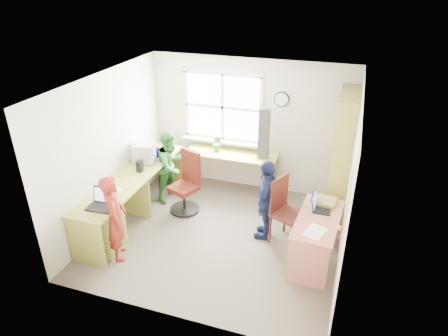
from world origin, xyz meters
name	(u,v)px	position (x,y,z in m)	size (l,w,h in m)	color
room	(221,162)	(0.01, 0.10, 1.22)	(3.64, 3.44, 2.44)	#4E473D
l_desk	(133,205)	(-1.31, -0.28, 0.46)	(2.38, 2.95, 0.75)	#989D3F
right_desk	(317,230)	(1.47, -0.11, 0.50)	(0.63, 1.23, 0.69)	#C16F60
bookshelf	(341,160)	(1.65, 1.19, 1.00)	(0.30, 1.02, 2.10)	#989D3F
swivel_chair	(187,186)	(-0.75, 0.54, 0.46)	(0.65, 0.65, 1.07)	black
wooden_chair	(285,208)	(0.97, 0.20, 0.56)	(0.59, 0.59, 1.04)	#4B1E19
crt_monitor	(144,153)	(-1.55, 0.62, 0.92)	(0.41, 0.39, 0.34)	silver
laptop_left	(103,202)	(-1.42, -0.83, 0.81)	(0.38, 0.32, 0.25)	black
laptop_right	(319,205)	(1.44, 0.16, 0.74)	(0.28, 0.34, 0.23)	black
speaker_a	(140,166)	(-1.45, 0.27, 0.85)	(0.10, 0.10, 0.19)	black
speaker_b	(156,152)	(-1.45, 0.84, 0.84)	(0.11, 0.11, 0.18)	black
cd_tower	(264,133)	(0.33, 1.42, 1.20)	(0.20, 0.18, 0.90)	black
game_box	(325,202)	(1.52, 0.31, 0.72)	(0.33, 0.33, 0.06)	red
paper_a	(112,192)	(-1.52, -0.45, 0.75)	(0.21, 0.29, 0.00)	white
paper_b	(315,232)	(1.46, -0.44, 0.69)	(0.32, 0.38, 0.00)	white
potted_plant	(217,144)	(-0.51, 1.41, 0.90)	(0.17, 0.14, 0.31)	#2E732F
person_red	(115,218)	(-1.20, -0.91, 0.65)	(0.47, 0.31, 1.29)	maroon
person_green	(171,166)	(-1.16, 0.83, 0.64)	(0.62, 0.48, 1.27)	#2C6E2C
person_navy	(267,200)	(0.68, 0.22, 0.64)	(0.75, 0.31, 1.29)	#151E42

